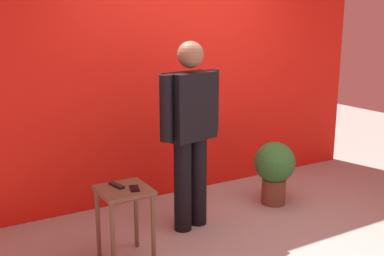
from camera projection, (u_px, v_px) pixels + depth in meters
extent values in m
plane|color=#9E9991|center=(265.00, 243.00, 4.17)|extent=(12.00, 12.00, 0.00)
cube|color=red|center=(179.00, 57.00, 5.15)|extent=(4.95, 0.12, 3.11)
cylinder|color=black|center=(183.00, 186.00, 4.35)|extent=(0.20, 0.20, 0.88)
cylinder|color=black|center=(198.00, 181.00, 4.49)|extent=(0.20, 0.20, 0.88)
cube|color=black|center=(190.00, 106.00, 4.25)|extent=(0.52, 0.34, 0.62)
cube|color=silver|center=(181.00, 101.00, 4.33)|extent=(0.13, 0.04, 0.52)
cube|color=silver|center=(181.00, 103.00, 4.34)|extent=(0.05, 0.02, 0.47)
cylinder|color=black|center=(166.00, 108.00, 4.05)|extent=(0.14, 0.14, 0.59)
cylinder|color=black|center=(213.00, 101.00, 4.44)|extent=(0.14, 0.14, 0.59)
sphere|color=brown|center=(190.00, 55.00, 4.14)|extent=(0.24, 0.24, 0.24)
cube|color=brown|center=(124.00, 190.00, 3.74)|extent=(0.41, 0.41, 0.03)
cylinder|color=brown|center=(113.00, 240.00, 3.59)|extent=(0.04, 0.04, 0.60)
cylinder|color=brown|center=(153.00, 230.00, 3.75)|extent=(0.04, 0.04, 0.60)
cylinder|color=brown|center=(98.00, 223.00, 3.88)|extent=(0.04, 0.04, 0.60)
cylinder|color=brown|center=(136.00, 215.00, 4.04)|extent=(0.04, 0.04, 0.60)
cube|color=black|center=(135.00, 188.00, 3.72)|extent=(0.11, 0.16, 0.01)
cube|color=black|center=(117.00, 185.00, 3.78)|extent=(0.08, 0.18, 0.02)
cylinder|color=brown|center=(273.00, 191.00, 5.05)|extent=(0.26, 0.26, 0.28)
sphere|color=#2D7233|center=(275.00, 162.00, 4.98)|extent=(0.44, 0.44, 0.44)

